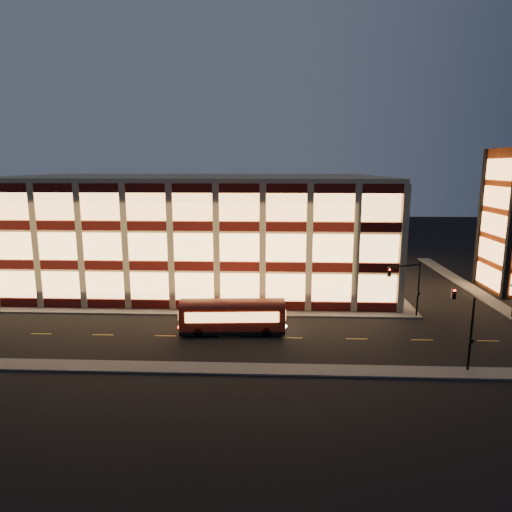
{
  "coord_description": "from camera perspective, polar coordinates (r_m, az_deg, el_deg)",
  "views": [
    {
      "loc": [
        8.37,
        -46.47,
        15.79
      ],
      "look_at": [
        6.01,
        8.0,
        5.02
      ],
      "focal_mm": 32.0,
      "sensor_mm": 36.0,
      "label": 1
    }
  ],
  "objects": [
    {
      "name": "traffic_signal_near",
      "position": [
        40.26,
        24.61,
        -6.72
      ],
      "size": [
        0.32,
        4.45,
        6.0
      ],
      "color": "black",
      "rests_on": "ground"
    },
    {
      "name": "ground",
      "position": [
        49.79,
        -7.39,
        -7.42
      ],
      "size": [
        200.0,
        200.0,
        0.0
      ],
      "primitive_type": "plane",
      "color": "black",
      "rests_on": "ground"
    },
    {
      "name": "sidewalk_near",
      "position": [
        37.91,
        -10.81,
        -13.53
      ],
      "size": [
        100.0,
        2.0,
        0.15
      ],
      "primitive_type": "cube",
      "color": "#514F4C",
      "rests_on": "ground"
    },
    {
      "name": "sidewalk_office_east",
      "position": [
        67.0,
        15.04,
        -2.79
      ],
      "size": [
        2.0,
        30.0,
        0.15
      ],
      "primitive_type": "cube",
      "color": "#514F4C",
      "rests_on": "ground"
    },
    {
      "name": "sidewalk_office_south",
      "position": [
        51.28,
        -10.53,
        -6.87
      ],
      "size": [
        54.0,
        2.0,
        0.15
      ],
      "primitive_type": "cube",
      "color": "#514F4C",
      "rests_on": "ground"
    },
    {
      "name": "trolley_bus",
      "position": [
        44.0,
        -2.96,
        -7.29
      ],
      "size": [
        10.1,
        3.18,
        3.37
      ],
      "rotation": [
        0.0,
        0.0,
        0.07
      ],
      "color": "maroon",
      "rests_on": "ground"
    },
    {
      "name": "traffic_signal_far",
      "position": [
        50.09,
        18.47,
        -2.9
      ],
      "size": [
        3.79,
        1.87,
        6.0
      ],
      "color": "black",
      "rests_on": "ground"
    },
    {
      "name": "office_building",
      "position": [
        64.94,
        -7.56,
        3.52
      ],
      "size": [
        50.45,
        30.45,
        14.5
      ],
      "color": "tan",
      "rests_on": "ground"
    },
    {
      "name": "sidewalk_tower_west",
      "position": [
        70.23,
        23.84,
        -2.73
      ],
      "size": [
        2.0,
        30.0,
        0.15
      ],
      "primitive_type": "cube",
      "color": "#514F4C",
      "rests_on": "ground"
    }
  ]
}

